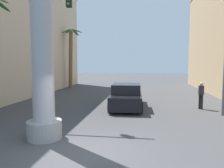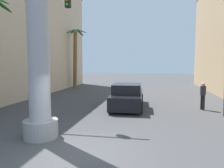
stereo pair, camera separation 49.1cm
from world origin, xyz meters
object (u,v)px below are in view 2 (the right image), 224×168
object	(u,v)px
car_lead	(127,97)
palm_tree_far_left	(75,54)
pedestrian_mid_right	(203,94)
traffic_light_mast	(16,31)
street_lamp	(222,34)

from	to	relation	value
car_lead	palm_tree_far_left	xyz separation A→B (m)	(-7.22, 10.07, 3.20)
palm_tree_far_left	pedestrian_mid_right	size ratio (longest dim) A/B	4.01
pedestrian_mid_right	car_lead	bearing A→B (deg)	-178.10
traffic_light_mast	pedestrian_mid_right	bearing A→B (deg)	20.08
car_lead	palm_tree_far_left	distance (m)	12.79
traffic_light_mast	pedestrian_mid_right	world-z (taller)	traffic_light_mast
street_lamp	palm_tree_far_left	xyz separation A→B (m)	(-12.36, 11.43, -0.48)
pedestrian_mid_right	palm_tree_far_left	bearing A→B (deg)	140.11
street_lamp	palm_tree_far_left	size ratio (longest dim) A/B	1.08
street_lamp	traffic_light_mast	bearing A→B (deg)	-168.49
pedestrian_mid_right	street_lamp	bearing A→B (deg)	-71.87
street_lamp	car_lead	xyz separation A→B (m)	(-5.14, 1.37, -3.69)
street_lamp	traffic_light_mast	distance (m)	10.74
car_lead	palm_tree_far_left	world-z (taller)	palm_tree_far_left
street_lamp	pedestrian_mid_right	xyz separation A→B (m)	(-0.50, 1.52, -3.40)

